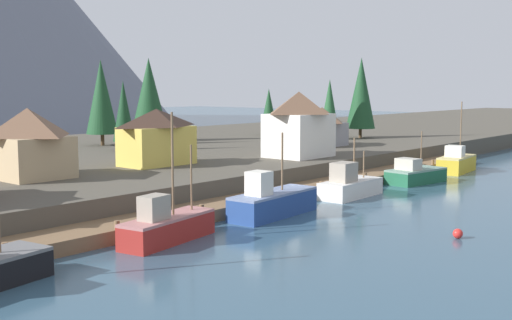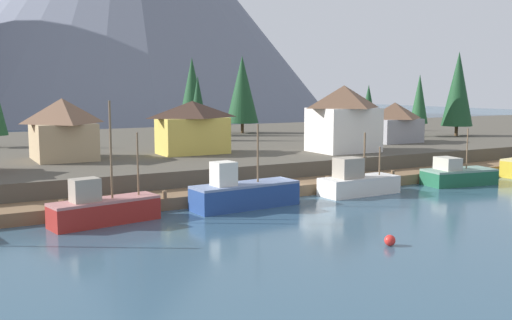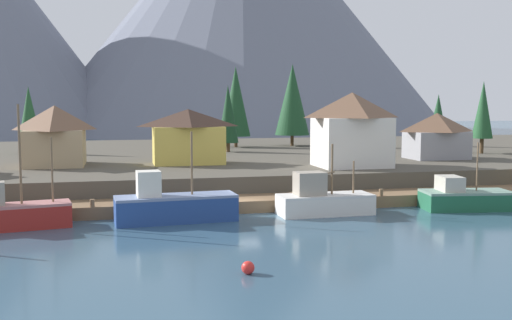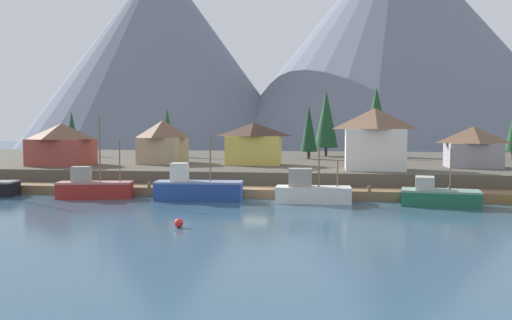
# 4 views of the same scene
# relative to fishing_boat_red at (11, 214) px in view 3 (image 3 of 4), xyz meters

# --- Properties ---
(ground_plane) EXTENTS (400.00, 400.00, 1.00)m
(ground_plane) POSITION_rel_fishing_boat_red_xyz_m (17.51, 22.00, -1.63)
(ground_plane) COLOR #335166
(dock) EXTENTS (80.00, 4.00, 1.60)m
(dock) POSITION_rel_fishing_boat_red_xyz_m (17.51, 3.98, -0.62)
(dock) COLOR brown
(dock) RESTS_ON ground_plane
(shoreline_bank) EXTENTS (400.00, 56.00, 2.50)m
(shoreline_bank) POSITION_rel_fishing_boat_red_xyz_m (17.51, 34.00, 0.12)
(shoreline_bank) COLOR #4C473D
(shoreline_bank) RESTS_ON ground_plane
(mountain_central_peak) EXTENTS (137.63, 137.63, 85.16)m
(mountain_central_peak) POSITION_rel_fishing_boat_red_xyz_m (49.32, 156.16, 41.45)
(mountain_central_peak) COLOR slate
(mountain_central_peak) RESTS_ON ground_plane
(fishing_boat_red) EXTENTS (8.15, 3.67, 8.89)m
(fishing_boat_red) POSITION_rel_fishing_boat_red_xyz_m (0.00, 0.00, 0.00)
(fishing_boat_red) COLOR maroon
(fishing_boat_red) RESTS_ON ground_plane
(fishing_boat_blue) EXTENTS (9.28, 3.44, 6.83)m
(fishing_boat_blue) POSITION_rel_fishing_boat_red_xyz_m (11.56, 0.12, 0.08)
(fishing_boat_blue) COLOR navy
(fishing_boat_blue) RESTS_ON ground_plane
(fishing_boat_white) EXTENTS (7.71, 3.07, 5.70)m
(fishing_boat_white) POSITION_rel_fishing_boat_red_xyz_m (23.53, 0.31, 0.01)
(fishing_boat_white) COLOR silver
(fishing_boat_white) RESTS_ON ground_plane
(fishing_boat_green) EXTENTS (7.70, 4.20, 5.69)m
(fishing_boat_green) POSITION_rel_fishing_boat_red_xyz_m (35.97, -0.25, -0.15)
(fishing_boat_green) COLOR #1E5B3D
(fishing_boat_green) RESTS_ON ground_plane
(house_tan) EXTENTS (6.03, 7.11, 6.24)m
(house_tan) POSITION_rel_fishing_boat_red_xyz_m (1.19, 19.75, 4.57)
(house_tan) COLOR tan
(house_tan) RESTS_ON shoreline_bank
(house_yellow) EXTENTS (7.76, 4.47, 5.84)m
(house_yellow) POSITION_rel_fishing_boat_red_xyz_m (14.81, 18.31, 4.36)
(house_yellow) COLOR gold
(house_yellow) RESTS_ON shoreline_bank
(house_grey) EXTENTS (6.83, 4.79, 5.33)m
(house_grey) POSITION_rel_fishing_boat_red_xyz_m (43.70, 17.72, 4.10)
(house_grey) COLOR gray
(house_grey) RESTS_ON shoreline_bank
(house_white) EXTENTS (7.34, 5.92, 7.56)m
(house_white) POSITION_rel_fishing_boat_red_xyz_m (30.73, 11.90, 5.24)
(house_white) COLOR silver
(house_white) RESTS_ON shoreline_bank
(conifer_mid_left) EXTENTS (2.63, 2.63, 9.28)m
(conifer_mid_left) POSITION_rel_fishing_boat_red_xyz_m (53.24, 22.99, 6.95)
(conifer_mid_left) COLOR #4C3823
(conifer_mid_left) RESTS_ON shoreline_bank
(conifer_mid_right) EXTENTS (2.68, 2.68, 7.81)m
(conifer_mid_right) POSITION_rel_fishing_boat_red_xyz_m (54.65, 36.25, 5.95)
(conifer_mid_right) COLOR #4C3823
(conifer_mid_right) RESTS_ON shoreline_bank
(conifer_back_left) EXTENTS (2.78, 2.78, 8.88)m
(conifer_back_left) POSITION_rel_fishing_boat_red_xyz_m (21.77, 32.82, 6.41)
(conifer_back_left) COLOR #4C3823
(conifer_back_left) RESTS_ON shoreline_bank
(conifer_back_right) EXTENTS (4.33, 4.33, 11.86)m
(conifer_back_right) POSITION_rel_fishing_boat_red_xyz_m (24.46, 41.18, 8.10)
(conifer_back_right) COLOR #4C3823
(conifer_back_right) RESTS_ON shoreline_bank
(conifer_centre) EXTENTS (5.24, 5.24, 12.36)m
(conifer_centre) POSITION_rel_fishing_boat_red_xyz_m (33.30, 41.66, 8.38)
(conifer_centre) COLOR #4C3823
(conifer_centre) RESTS_ON shoreline_bank
(conifer_far_left) EXTENTS (2.82, 2.82, 8.66)m
(conifer_far_left) POSITION_rel_fishing_boat_red_xyz_m (-3.59, 36.21, 6.43)
(conifer_far_left) COLOR #4C3823
(conifer_far_left) RESTS_ON shoreline_bank
(channel_buoy) EXTENTS (0.70, 0.70, 0.70)m
(channel_buoy) POSITION_rel_fishing_boat_red_xyz_m (14.09, -14.66, -0.78)
(channel_buoy) COLOR red
(channel_buoy) RESTS_ON ground_plane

